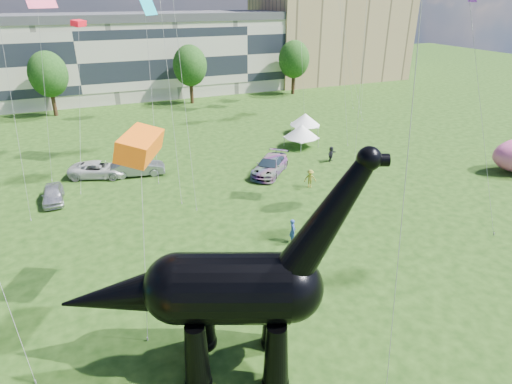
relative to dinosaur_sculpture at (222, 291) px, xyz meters
name	(u,v)px	position (x,y,z in m)	size (l,w,h in m)	color
ground	(316,347)	(4.45, -0.73, -4.23)	(220.00, 220.00, 0.00)	#16330C
terrace_row	(77,62)	(-3.55, 61.27, 1.77)	(78.00, 11.00, 12.00)	beige
apartment_block	(330,21)	(44.45, 64.27, 6.77)	(28.00, 18.00, 22.00)	tan
tree_mid_left	(47,71)	(-7.55, 52.27, 2.07)	(5.20, 5.20, 9.44)	#382314
tree_mid_right	(190,62)	(12.45, 52.27, 2.07)	(5.20, 5.20, 9.44)	#382314
tree_far_right	(294,56)	(30.45, 52.27, 2.07)	(5.20, 5.20, 9.44)	#382314
dinosaur_sculpture	(222,291)	(0.00, 0.00, 0.00)	(13.34, 7.11, 11.19)	black
car_silver	(53,194)	(-7.58, 21.96, -3.54)	(1.62, 4.03, 1.37)	silver
car_grey	(138,167)	(-0.10, 25.15, -3.41)	(1.73, 4.95, 1.63)	slate
car_white	(99,169)	(-3.62, 26.17, -3.48)	(2.48, 5.39, 1.50)	silver
car_dark	(270,166)	(11.67, 20.58, -3.39)	(2.35, 5.79, 1.68)	#595960
gazebo_near	(305,119)	(21.09, 30.88, -2.43)	(4.52, 4.52, 2.55)	white
gazebo_far	(302,131)	(18.26, 26.55, -2.41)	(4.60, 4.60, 2.59)	white
visitors	(195,216)	(2.24, 13.39, -3.36)	(42.55, 43.95, 1.90)	#2A469B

